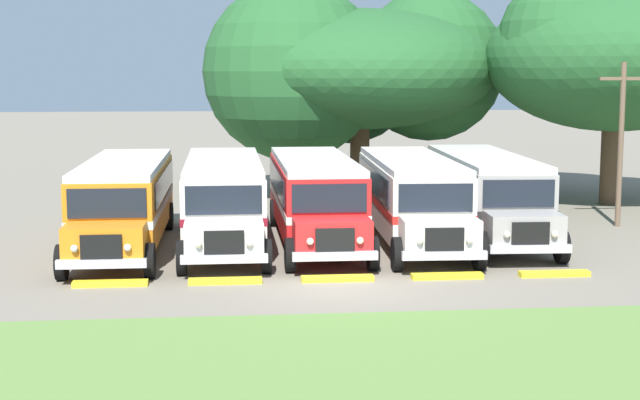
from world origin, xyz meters
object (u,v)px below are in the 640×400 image
(parked_bus_slot_1, at_px, (224,197))
(secondary_tree, at_px, (608,51))
(parked_bus_slot_0, at_px, (124,199))
(parked_bus_slot_2, at_px, (315,195))
(utility_pole, at_px, (621,139))
(parked_bus_slot_3, at_px, (412,195))
(parked_bus_slot_4, at_px, (485,191))
(broad_shade_tree, at_px, (355,70))

(parked_bus_slot_1, height_order, secondary_tree, secondary_tree)
(secondary_tree, bearing_deg, parked_bus_slot_0, -156.17)
(parked_bus_slot_2, distance_m, utility_pole, 11.75)
(parked_bus_slot_3, distance_m, parked_bus_slot_4, 2.85)
(parked_bus_slot_1, distance_m, utility_pole, 14.77)
(secondary_tree, bearing_deg, parked_bus_slot_3, -140.13)
(parked_bus_slot_2, xyz_separation_m, broad_shade_tree, (3.07, 12.56, 4.17))
(parked_bus_slot_2, bearing_deg, parked_bus_slot_3, 85.98)
(broad_shade_tree, relative_size, secondary_tree, 1.22)
(parked_bus_slot_0, xyz_separation_m, parked_bus_slot_2, (6.29, 0.42, 0.00))
(parked_bus_slot_1, height_order, parked_bus_slot_4, same)
(parked_bus_slot_4, xyz_separation_m, utility_pole, (5.45, 1.44, 1.68))
(secondary_tree, relative_size, utility_pole, 1.94)
(parked_bus_slot_2, distance_m, secondary_tree, 16.62)
(parked_bus_slot_1, distance_m, parked_bus_slot_4, 9.10)
(broad_shade_tree, relative_size, utility_pole, 2.36)
(parked_bus_slot_1, bearing_deg, parked_bus_slot_0, -84.14)
(parked_bus_slot_1, height_order, parked_bus_slot_2, same)
(parked_bus_slot_3, height_order, parked_bus_slot_4, same)
(secondary_tree, distance_m, utility_pole, 7.46)
(parked_bus_slot_3, bearing_deg, secondary_tree, 131.85)
(parked_bus_slot_0, bearing_deg, parked_bus_slot_1, 96.34)
(parked_bus_slot_3, distance_m, broad_shade_tree, 13.45)
(parked_bus_slot_4, bearing_deg, parked_bus_slot_3, -73.02)
(parked_bus_slot_0, relative_size, utility_pole, 1.79)
(parked_bus_slot_2, bearing_deg, broad_shade_tree, 166.16)
(parked_bus_slot_1, xyz_separation_m, parked_bus_slot_2, (3.06, 0.09, 0.00))
(parked_bus_slot_0, height_order, parked_bus_slot_2, same)
(parked_bus_slot_1, height_order, parked_bus_slot_3, same)
(parked_bus_slot_3, height_order, secondary_tree, secondary_tree)
(parked_bus_slot_2, xyz_separation_m, parked_bus_slot_4, (6.02, 0.49, 0.00))
(parked_bus_slot_1, bearing_deg, secondary_tree, 116.93)
(parked_bus_slot_0, height_order, parked_bus_slot_3, same)
(utility_pole, bearing_deg, parked_bus_slot_4, -165.16)
(parked_bus_slot_1, distance_m, parked_bus_slot_3, 6.33)
(parked_bus_slot_2, relative_size, parked_bus_slot_4, 1.00)
(parked_bus_slot_4, xyz_separation_m, broad_shade_tree, (-2.96, 12.07, 4.17))
(parked_bus_slot_0, height_order, broad_shade_tree, broad_shade_tree)
(parked_bus_slot_0, xyz_separation_m, parked_bus_slot_1, (3.23, 0.33, 0.00))
(parked_bus_slot_4, bearing_deg, parked_bus_slot_0, -83.31)
(parked_bus_slot_1, relative_size, parked_bus_slot_3, 1.00)
(broad_shade_tree, bearing_deg, secondary_tree, -22.12)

